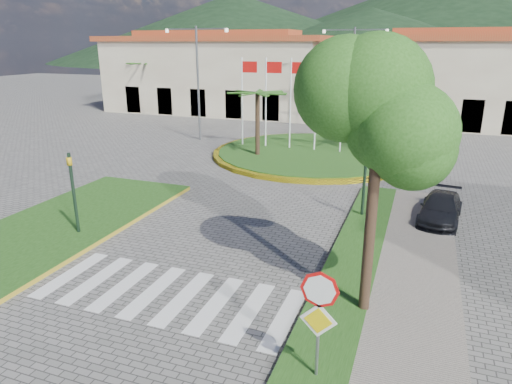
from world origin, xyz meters
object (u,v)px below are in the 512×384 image
(roundabout_island, at_px, (312,153))
(deciduous_tree, at_px, (379,121))
(car_dark_b, at_px, (374,122))
(car_side_right, at_px, (441,209))
(car_dark_a, at_px, (281,113))
(stop_sign, at_px, (319,310))
(white_van, at_px, (288,113))

(roundabout_island, bearing_deg, deciduous_tree, -72.09)
(deciduous_tree, relative_size, car_dark_b, 1.74)
(car_side_right, bearing_deg, car_dark_a, 127.65)
(deciduous_tree, bearing_deg, car_dark_b, 95.82)
(roundabout_island, height_order, car_dark_a, roundabout_island)
(roundabout_island, relative_size, stop_sign, 4.79)
(roundabout_island, distance_m, car_dark_b, 11.01)
(roundabout_island, bearing_deg, car_side_right, -50.93)
(stop_sign, xyz_separation_m, deciduous_tree, (0.60, 3.04, 3.38))
(car_dark_a, height_order, car_dark_b, car_dark_b)
(deciduous_tree, relative_size, car_dark_a, 2.15)
(stop_sign, distance_m, deciduous_tree, 4.59)
(roundabout_island, relative_size, car_dark_a, 4.01)
(deciduous_tree, xyz_separation_m, white_van, (-11.05, 30.32, -4.53))
(roundabout_island, relative_size, car_side_right, 3.41)
(white_van, bearing_deg, car_dark_a, 97.52)
(roundabout_island, distance_m, white_van, 14.44)
(white_van, relative_size, car_side_right, 1.24)
(deciduous_tree, relative_size, car_side_right, 1.82)
(car_dark_a, relative_size, car_dark_b, 0.81)
(roundabout_island, xyz_separation_m, car_side_right, (7.50, -9.23, 0.36))
(car_dark_b, bearing_deg, white_van, 85.40)
(car_side_right, bearing_deg, roundabout_island, 135.33)
(white_van, xyz_separation_m, car_dark_a, (-0.73, 0.04, -0.10))
(car_dark_b, bearing_deg, stop_sign, -162.58)
(car_dark_a, bearing_deg, car_side_right, -167.63)
(deciduous_tree, distance_m, car_dark_a, 32.90)
(car_dark_b, bearing_deg, car_dark_a, 86.55)
(stop_sign, height_order, white_van, stop_sign)
(stop_sign, relative_size, car_dark_a, 0.84)
(stop_sign, bearing_deg, roundabout_island, 103.73)
(deciduous_tree, xyz_separation_m, car_dark_b, (-2.82, 27.67, -4.53))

